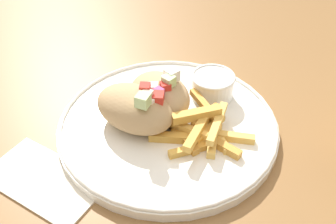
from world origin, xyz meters
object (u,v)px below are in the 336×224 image
plate (168,125)px  pita_sandwich_far (158,94)px  fries_pile (203,130)px  sauce_ramekin (212,85)px  pita_sandwich_near (133,107)px

plate → pita_sandwich_far: bearing=163.2°
fries_pile → sauce_ramekin: sauce_ramekin is taller
plate → sauce_ramekin: size_ratio=4.67×
plate → pita_sandwich_near: pita_sandwich_near is taller
pita_sandwich_near → pita_sandwich_far: size_ratio=1.20×
pita_sandwich_far → pita_sandwich_near: bearing=-80.7°
fries_pile → plate: bearing=-165.3°
pita_sandwich_near → pita_sandwich_far: 0.05m
plate → sauce_ramekin: sauce_ramekin is taller
sauce_ramekin → fries_pile: bearing=-55.3°
plate → pita_sandwich_far: pita_sandwich_far is taller
plate → pita_sandwich_near: 0.06m
pita_sandwich_near → sauce_ramekin: pita_sandwich_near is taller
plate → pita_sandwich_far: 0.05m
sauce_ramekin → pita_sandwich_far: bearing=-112.2°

